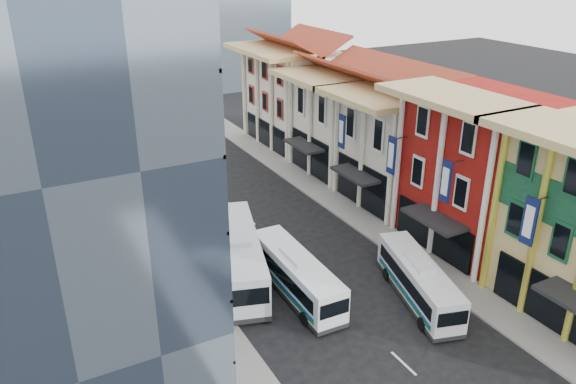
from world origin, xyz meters
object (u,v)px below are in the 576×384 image
office_tower (11,97)px  bus_right (419,280)px  bus_left_near (296,274)px  bus_left_far (240,255)px

office_tower → bus_right: office_tower is taller
bus_left_near → bus_left_far: (-2.54, 3.69, 0.28)m
office_tower → bus_left_far: 18.18m
bus_left_far → bus_right: (9.35, -8.10, -0.35)m
bus_left_near → office_tower: bearing=173.8°
bus_left_far → bus_right: bearing=-23.8°
office_tower → bus_left_far: bearing=7.7°
bus_left_near → bus_left_far: bus_left_far is taller
bus_left_far → bus_right: bus_left_far is taller
office_tower → bus_left_far: office_tower is taller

